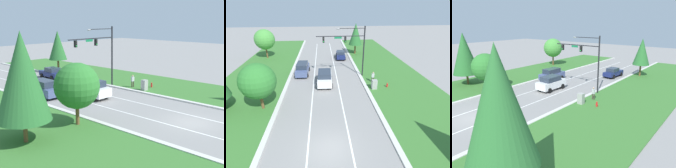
% 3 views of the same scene
% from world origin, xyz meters
% --- Properties ---
extents(ground_plane, '(160.00, 160.00, 0.00)m').
position_xyz_m(ground_plane, '(0.00, 0.00, 0.00)').
color(ground_plane, gray).
extents(curb_strip_right, '(0.50, 90.00, 0.15)m').
position_xyz_m(curb_strip_right, '(5.65, 0.00, 0.07)').
color(curb_strip_right, beige).
rests_on(curb_strip_right, ground_plane).
extents(curb_strip_left, '(0.50, 90.00, 0.15)m').
position_xyz_m(curb_strip_left, '(-5.65, 0.00, 0.07)').
color(curb_strip_left, beige).
rests_on(curb_strip_left, ground_plane).
extents(lane_stripe_inner_left, '(0.14, 81.00, 0.01)m').
position_xyz_m(lane_stripe_inner_left, '(-1.80, 0.00, 0.00)').
color(lane_stripe_inner_left, white).
rests_on(lane_stripe_inner_left, ground_plane).
extents(lane_stripe_inner_right, '(0.14, 81.00, 0.01)m').
position_xyz_m(lane_stripe_inner_right, '(1.80, 0.00, 0.00)').
color(lane_stripe_inner_right, white).
rests_on(lane_stripe_inner_right, ground_plane).
extents(traffic_signal_mast, '(7.33, 0.41, 7.86)m').
position_xyz_m(traffic_signal_mast, '(3.97, 15.32, 5.22)').
color(traffic_signal_mast, black).
rests_on(traffic_signal_mast, ground_plane).
extents(navy_sedan, '(2.15, 4.51, 1.65)m').
position_xyz_m(navy_sedan, '(3.51, 25.34, 0.84)').
color(navy_sedan, navy).
rests_on(navy_sedan, ground_plane).
extents(slate_blue_suv, '(2.13, 4.79, 1.99)m').
position_xyz_m(slate_blue_suv, '(-3.72, 16.88, 1.01)').
color(slate_blue_suv, '#475684').
rests_on(slate_blue_suv, ground_plane).
extents(white_suv, '(2.27, 4.59, 2.05)m').
position_xyz_m(white_suv, '(-0.13, 12.58, 1.06)').
color(white_suv, white).
rests_on(white_suv, ground_plane).
extents(utility_cabinet, '(0.70, 0.60, 1.39)m').
position_xyz_m(utility_cabinet, '(6.64, 10.32, 0.69)').
color(utility_cabinet, '#9E9E99').
rests_on(utility_cabinet, ground_plane).
extents(pedestrian, '(0.41, 0.27, 1.69)m').
position_xyz_m(pedestrian, '(7.04, 12.56, 0.94)').
color(pedestrian, '#42382D').
rests_on(pedestrian, ground_plane).
extents(fire_hydrant, '(0.34, 0.20, 0.70)m').
position_xyz_m(fire_hydrant, '(8.63, 10.68, 0.34)').
color(fire_hydrant, red).
rests_on(fire_hydrant, ground_plane).
extents(oak_near_left_tree, '(3.86, 3.86, 5.37)m').
position_xyz_m(oak_near_left_tree, '(-7.27, 6.65, 3.43)').
color(oak_near_left_tree, brown).
rests_on(oak_near_left_tree, ground_plane).
extents(conifer_far_right_tree, '(2.93, 2.93, 6.87)m').
position_xyz_m(conifer_far_right_tree, '(7.20, 28.66, 4.50)').
color(conifer_far_right_tree, brown).
rests_on(conifer_far_right_tree, ground_plane).
extents(oak_far_left_tree, '(4.11, 4.11, 6.06)m').
position_xyz_m(oak_far_left_tree, '(-12.17, 26.89, 3.99)').
color(oak_far_left_tree, brown).
rests_on(oak_far_left_tree, ground_plane).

